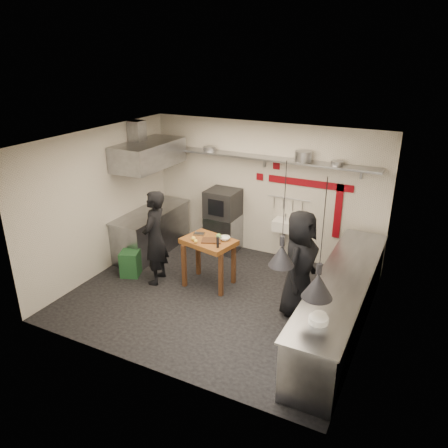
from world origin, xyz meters
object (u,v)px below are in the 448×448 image
at_px(green_bin, 130,263).
at_px(chef_right, 300,264).
at_px(oven_stand, 223,233).
at_px(prep_table, 209,262).
at_px(chef_left, 155,238).
at_px(combi_oven, 223,203).

relative_size(green_bin, chef_right, 0.28).
height_order(oven_stand, green_bin, oven_stand).
bearing_deg(prep_table, chef_left, -148.79).
xyz_separation_m(green_bin, chef_right, (3.29, 0.23, 0.65)).
bearing_deg(green_bin, oven_stand, 59.40).
distance_m(green_bin, chef_left, 0.88).
height_order(chef_left, chef_right, chef_right).
relative_size(chef_left, chef_right, 0.99).
relative_size(combi_oven, green_bin, 1.32).
bearing_deg(prep_table, oven_stand, 119.12).
height_order(combi_oven, prep_table, combi_oven).
height_order(oven_stand, prep_table, prep_table).
relative_size(oven_stand, chef_right, 0.44).
bearing_deg(chef_right, green_bin, 97.20).
bearing_deg(green_bin, combi_oven, 58.91).
distance_m(prep_table, chef_left, 1.09).
xyz_separation_m(oven_stand, chef_left, (-0.50, -1.80, 0.50)).
bearing_deg(chef_left, prep_table, 97.15).
bearing_deg(chef_right, oven_stand, 56.95).
bearing_deg(green_bin, chef_left, 4.19).
xyz_separation_m(chef_left, chef_right, (2.70, 0.19, 0.01)).
distance_m(combi_oven, green_bin, 2.28).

